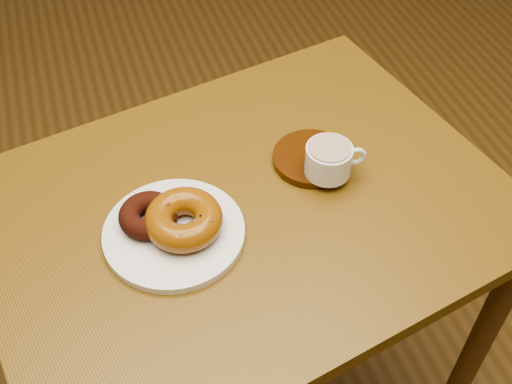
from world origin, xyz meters
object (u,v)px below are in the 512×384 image
object	(u,v)px
donut_plate	(174,233)
saucer	(312,158)
coffee_cup	(329,159)
cafe_table	(246,250)

from	to	relation	value
donut_plate	saucer	xyz separation A→B (m)	(0.27, 0.09, 0.00)
saucer	coffee_cup	world-z (taller)	coffee_cup
cafe_table	coffee_cup	bearing A→B (deg)	-7.04
saucer	coffee_cup	size ratio (longest dim) A/B	1.31
cafe_table	saucer	world-z (taller)	saucer
saucer	coffee_cup	xyz separation A→B (m)	(0.01, -0.05, 0.04)
donut_plate	coffee_cup	size ratio (longest dim) A/B	2.14
cafe_table	coffee_cup	xyz separation A→B (m)	(0.16, 0.01, 0.17)
cafe_table	donut_plate	xyz separation A→B (m)	(-0.13, -0.03, 0.14)
cafe_table	saucer	xyz separation A→B (m)	(0.14, 0.06, 0.14)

